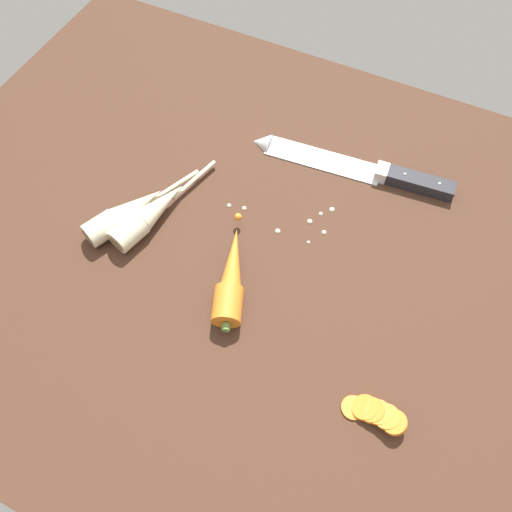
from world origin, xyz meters
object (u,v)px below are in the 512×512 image
chefs_knife (347,165)px  parsnip_mid_left (125,214)px  whole_carrot (231,278)px  carrot_slice_stack (375,413)px  parsnip_front (150,214)px

chefs_knife → parsnip_mid_left: size_ratio=1.74×
whole_carrot → carrot_slice_stack: size_ratio=2.17×
whole_carrot → parsnip_front: 17.14cm
parsnip_front → parsnip_mid_left: bearing=-156.2°
parsnip_mid_left → carrot_slice_stack: parsnip_mid_left is taller
parsnip_front → parsnip_mid_left: same height
whole_carrot → parsnip_front: size_ratio=0.84×
chefs_knife → parsnip_front: 33.80cm
chefs_knife → parsnip_front: bearing=-135.3°
whole_carrot → chefs_knife: bearing=75.2°
chefs_knife → whole_carrot: bearing=-104.8°
chefs_knife → whole_carrot: 29.28cm
chefs_knife → carrot_slice_stack: size_ratio=4.14×
parsnip_front → parsnip_mid_left: (-3.55, -1.56, 0.00)cm
chefs_knife → carrot_slice_stack: 41.09cm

